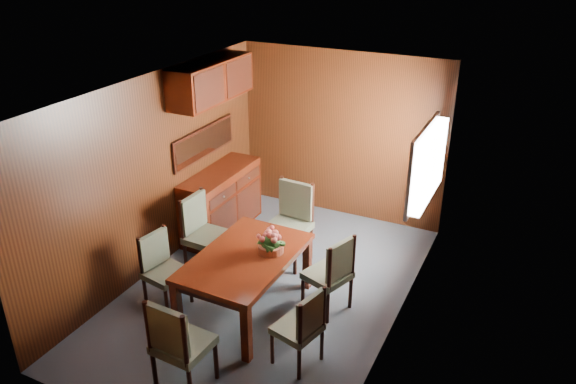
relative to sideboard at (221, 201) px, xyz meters
The scene contains 11 objects.
ground 1.66m from the sideboard, 38.66° to the right, with size 4.50×4.50×0.00m, color #404B57.
room_shell 1.78m from the sideboard, 30.23° to the right, with size 3.06×4.52×2.41m.
sideboard is the anchor object (origin of this frame).
dining_table 1.89m from the sideboard, 49.88° to the right, with size 0.97×1.52×0.71m.
chair_left_near 1.75m from the sideboard, 80.01° to the right, with size 0.47×0.48×0.88m.
chair_left_far 1.00m from the sideboard, 71.41° to the right, with size 0.48×0.50×1.00m.
chair_right_near 2.89m from the sideboard, 42.64° to the right, with size 0.48×0.49×0.85m.
chair_right_far 2.31m from the sideboard, 26.85° to the right, with size 0.55×0.56×0.93m.
chair_head 3.01m from the sideboard, 65.31° to the right, with size 0.49×0.47×0.99m.
chair_foot 1.22m from the sideboard, 11.96° to the right, with size 0.53×0.51×1.05m.
flower_centerpiece 1.94m from the sideboard, 41.29° to the right, with size 0.30×0.30×0.30m.
Camera 1 is at (2.60, -4.83, 3.86)m, focal length 35.00 mm.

